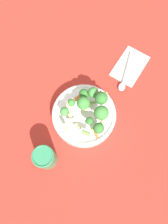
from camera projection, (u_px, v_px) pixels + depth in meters
name	position (u px, v px, depth m)	size (l,w,h in m)	color
ground_plane	(84.00, 118.00, 0.80)	(3.00, 3.00, 0.00)	#B72D23
bowl	(84.00, 115.00, 0.78)	(0.23, 0.23, 0.05)	white
pasta_salad	(90.00, 107.00, 0.71)	(0.17, 0.18, 0.10)	#8CB766
cup	(45.00, 158.00, 0.71)	(0.07, 0.07, 0.11)	#2D7F51
napkin	(130.00, 66.00, 0.86)	(0.17, 0.19, 0.01)	white
spoon	(124.00, 78.00, 0.84)	(0.14, 0.13, 0.01)	silver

